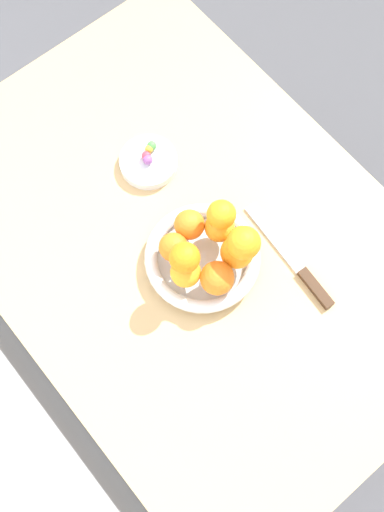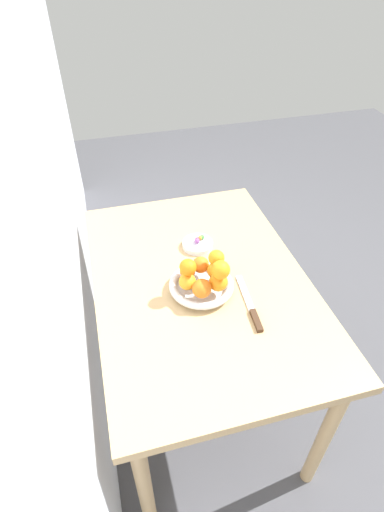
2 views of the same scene
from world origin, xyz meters
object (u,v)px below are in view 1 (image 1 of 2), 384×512
orange_2 (237,252)px  orange_5 (173,247)px  knife (296,264)px  orange_6 (221,214)px  orange_8 (244,243)px  candy_ball_1 (152,146)px  fruit_bowl (202,258)px  dining_table (190,253)px  orange_0 (186,272)px  candy_dish (149,162)px  orange_7 (185,258)px  orange_3 (220,227)px  candy_ball_2 (149,149)px  candy_ball_0 (146,156)px  orange_1 (217,278)px  candy_ball_3 (148,160)px

orange_2 → orange_5: orange_2 is taller
orange_2 → knife: orange_2 is taller
orange_5 → orange_6: (-0.02, -0.09, 0.06)m
orange_8 → candy_ball_1: size_ratio=3.17×
fruit_bowl → orange_6: size_ratio=4.11×
dining_table → orange_0: orange_0 is taller
candy_dish → orange_8: bearing=178.8°
fruit_bowl → orange_7: size_ratio=3.95×
orange_2 → orange_3: 0.06m
candy_ball_1 → candy_ball_2: size_ratio=1.13×
orange_8 → candy_ball_0: size_ratio=3.23×
orange_2 → candy_ball_1: orange_2 is taller
orange_2 → orange_6: 0.08m
fruit_bowl → orange_1: bearing=164.7°
orange_3 → candy_ball_2: bearing=-3.3°
candy_ball_0 → knife: size_ratio=0.07×
orange_8 → orange_1: bearing=95.2°
candy_ball_1 → knife: size_ratio=0.08×
candy_ball_2 → orange_5: bearing=153.3°
orange_5 → knife: (-0.16, -0.18, -0.06)m
orange_6 → candy_ball_1: 0.26m
orange_2 → candy_ball_0: 0.29m
orange_0 → orange_1: orange_1 is taller
orange_2 → candy_ball_0: orange_2 is taller
candy_ball_0 → fruit_bowl: bearing=167.8°
dining_table → orange_6: 0.22m
fruit_bowl → candy_ball_1: 0.26m
candy_ball_1 → candy_ball_3: (-0.02, 0.03, 0.00)m
knife → candy_ball_3: bearing=14.0°
orange_2 → orange_5: 0.12m
orange_3 → candy_ball_0: (0.23, 0.00, -0.04)m
orange_0 → knife: bearing=-119.7°
dining_table → candy_ball_1: 0.24m
candy_ball_3 → knife: candy_ball_3 is taller
dining_table → orange_7: (-0.06, 0.06, 0.21)m
candy_dish → candy_ball_1: 0.03m
candy_dish → orange_8: (-0.29, 0.01, 0.12)m
orange_1 → dining_table: bearing=-14.3°
orange_7 → knife: (-0.12, -0.19, -0.12)m
orange_6 → candy_ball_2: bearing=-2.9°
candy_ball_0 → candy_ball_3: 0.01m
orange_3 → candy_ball_1: bearing=-5.3°
fruit_bowl → candy_dish: (0.24, -0.05, -0.01)m
orange_2 → orange_5: (0.08, 0.08, -0.00)m
candy_dish → knife: size_ratio=0.46×
candy_dish → orange_8: orange_8 is taller
knife → orange_6: bearing=30.9°
knife → orange_1: bearing=68.1°
candy_dish → orange_0: 0.28m
orange_1 → orange_5: (0.10, 0.02, -0.00)m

